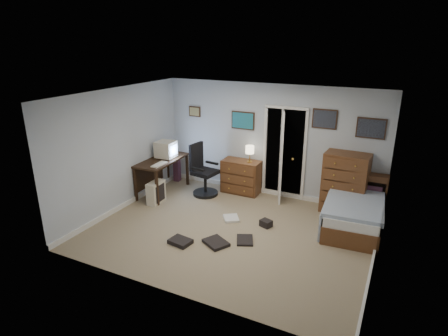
% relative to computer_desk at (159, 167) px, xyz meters
% --- Properties ---
extents(floor, '(5.00, 4.00, 0.02)m').
position_rel_computer_desk_xyz_m(floor, '(2.30, -0.97, -0.63)').
color(floor, gray).
rests_on(floor, ground).
extents(computer_desk, '(0.69, 1.41, 0.80)m').
position_rel_computer_desk_xyz_m(computer_desk, '(0.00, 0.00, 0.00)').
color(computer_desk, black).
rests_on(computer_desk, floor).
extents(crt_monitor, '(0.43, 0.40, 0.39)m').
position_rel_computer_desk_xyz_m(crt_monitor, '(0.12, 0.15, 0.38)').
color(crt_monitor, beige).
rests_on(crt_monitor, computer_desk).
extents(keyboard, '(0.18, 0.43, 0.03)m').
position_rel_computer_desk_xyz_m(keyboard, '(0.28, -0.35, 0.20)').
color(keyboard, beige).
rests_on(keyboard, computer_desk).
extents(pc_tower, '(0.24, 0.46, 0.48)m').
position_rel_computer_desk_xyz_m(pc_tower, '(0.30, -0.55, -0.38)').
color(pc_tower, beige).
rests_on(pc_tower, floor).
extents(office_chair, '(0.65, 0.65, 1.18)m').
position_rel_computer_desk_xyz_m(office_chair, '(0.97, 0.32, -0.16)').
color(office_chair, black).
rests_on(office_chair, floor).
extents(media_stack, '(0.15, 0.15, 0.71)m').
position_rel_computer_desk_xyz_m(media_stack, '(-0.02, 0.78, -0.26)').
color(media_stack, maroon).
rests_on(media_stack, floor).
extents(low_dresser, '(0.87, 0.43, 0.77)m').
position_rel_computer_desk_xyz_m(low_dresser, '(1.71, 0.81, -0.23)').
color(low_dresser, brown).
rests_on(low_dresser, floor).
extents(table_lamp, '(0.19, 0.19, 0.38)m').
position_rel_computer_desk_xyz_m(table_lamp, '(1.91, 0.81, 0.43)').
color(table_lamp, gold).
rests_on(table_lamp, low_dresser).
extents(doorway, '(0.96, 1.12, 2.05)m').
position_rel_computer_desk_xyz_m(doorway, '(2.64, 1.30, 0.38)').
color(doorway, black).
rests_on(doorway, floor).
extents(tall_dresser, '(0.89, 0.56, 1.26)m').
position_rel_computer_desk_xyz_m(tall_dresser, '(4.01, 0.78, 0.01)').
color(tall_dresser, brown).
rests_on(tall_dresser, floor).
extents(headboard_bookcase, '(0.96, 0.26, 0.86)m').
position_rel_computer_desk_xyz_m(headboard_bookcase, '(4.33, 0.89, -0.16)').
color(headboard_bookcase, brown).
rests_on(headboard_bookcase, floor).
extents(bed, '(1.13, 1.96, 0.62)m').
position_rel_computer_desk_xyz_m(bed, '(4.28, 0.25, -0.32)').
color(bed, brown).
rests_on(bed, floor).
extents(wall_posters, '(4.38, 0.04, 0.60)m').
position_rel_computer_desk_xyz_m(wall_posters, '(2.86, 1.01, 1.13)').
color(wall_posters, '#331E11').
rests_on(wall_posters, floor).
extents(floor_clutter, '(1.46, 1.61, 0.13)m').
position_rel_computer_desk_xyz_m(floor_clutter, '(2.23, -1.24, -0.58)').
color(floor_clutter, black).
rests_on(floor_clutter, floor).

